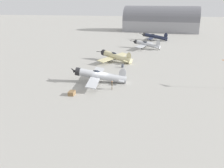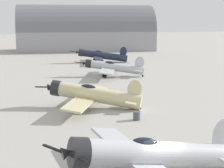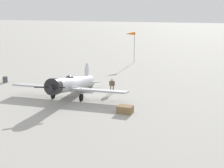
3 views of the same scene
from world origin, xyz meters
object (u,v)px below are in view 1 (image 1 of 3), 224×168
(airplane_mid_apron, at_px, (115,56))
(airplane_far_line, at_px, (146,44))
(ground_crew_mechanic, at_px, (112,84))
(airplane_outer_stand, at_px, (154,37))
(airplane_foreground, at_px, (99,76))
(fuel_drum, at_px, (123,66))
(equipment_crate, at_px, (72,93))

(airplane_mid_apron, height_order, airplane_far_line, airplane_far_line)
(airplane_far_line, bearing_deg, ground_crew_mechanic, 103.45)
(airplane_outer_stand, distance_m, ground_crew_mechanic, 59.82)
(airplane_mid_apron, xyz_separation_m, airplane_outer_stand, (-37.54, 11.42, 0.14))
(airplane_foreground, height_order, airplane_far_line, airplane_far_line)
(airplane_mid_apron, relative_size, fuel_drum, 14.40)
(airplane_foreground, xyz_separation_m, airplane_mid_apron, (-17.90, 0.94, -0.09))
(airplane_far_line, bearing_deg, airplane_mid_apron, 88.58)
(airplane_outer_stand, relative_size, fuel_drum, 16.52)
(airplane_foreground, relative_size, equipment_crate, 8.94)
(airplane_far_line, height_order, airplane_outer_stand, airplane_outer_stand)
(airplane_mid_apron, bearing_deg, airplane_foreground, 114.90)
(airplane_mid_apron, bearing_deg, fuel_drum, 142.72)
(airplane_outer_stand, height_order, fuel_drum, airplane_outer_stand)
(airplane_foreground, xyz_separation_m, airplane_outer_stand, (-55.44, 12.36, 0.05))
(airplane_mid_apron, height_order, airplane_outer_stand, airplane_outer_stand)
(airplane_far_line, relative_size, equipment_crate, 7.79)
(airplane_mid_apron, distance_m, fuel_drum, 6.57)
(airplane_outer_stand, bearing_deg, airplane_foreground, 90.12)
(airplane_foreground, bearing_deg, airplane_far_line, -107.39)
(equipment_crate, bearing_deg, fuel_drum, 159.73)
(airplane_foreground, relative_size, fuel_drum, 16.71)
(airplane_mid_apron, relative_size, airplane_outer_stand, 0.87)
(airplane_mid_apron, height_order, fuel_drum, airplane_mid_apron)
(airplane_outer_stand, bearing_deg, airplane_mid_apron, 85.76)
(airplane_outer_stand, height_order, ground_crew_mechanic, airplane_outer_stand)
(airplane_far_line, bearing_deg, airplane_foreground, 97.82)
(ground_crew_mechanic, bearing_deg, fuel_drum, 80.50)
(airplane_foreground, xyz_separation_m, airplane_far_line, (-37.21, 9.18, 0.03))
(airplane_foreground, relative_size, airplane_mid_apron, 1.16)
(airplane_foreground, xyz_separation_m, fuel_drum, (-12.00, 3.66, -1.07))
(equipment_crate, distance_m, fuel_drum, 20.84)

